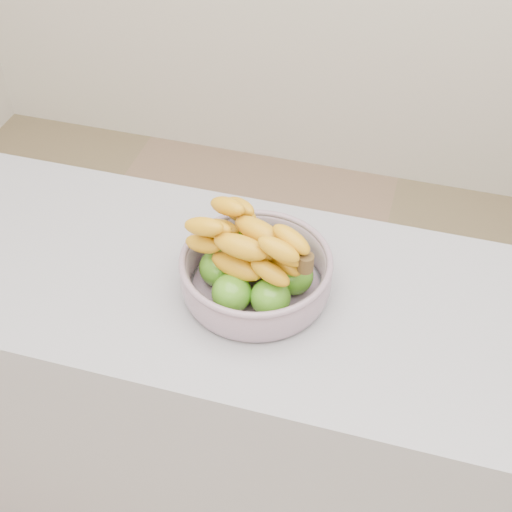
# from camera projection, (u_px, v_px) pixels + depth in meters

# --- Properties ---
(counter) EXTENTS (2.00, 0.60, 0.90)m
(counter) POSITION_uv_depth(u_px,v_px,m) (331.00, 428.00, 1.81)
(counter) COLOR #96959D
(counter) RESTS_ON ground
(fruit_bowl) EXTENTS (0.32, 0.32, 0.19)m
(fruit_bowl) POSITION_uv_depth(u_px,v_px,m) (256.00, 269.00, 1.49)
(fruit_bowl) COLOR #A4B6C5
(fruit_bowl) RESTS_ON counter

